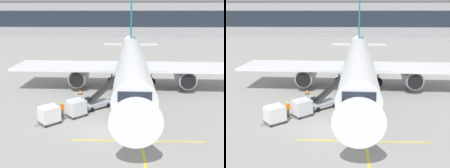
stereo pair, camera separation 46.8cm
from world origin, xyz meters
TOP-DOWN VIEW (x-y plane):
  - ground_plane at (0.00, 0.00)m, footprint 600.00×600.00m
  - parked_airplane at (3.70, 15.13)m, footprint 34.71×45.13m
  - belt_loader at (-0.62, 6.45)m, footprint 4.65×4.28m
  - baggage_cart_lead at (-2.79, 3.71)m, footprint 2.56×2.53m
  - baggage_cart_second at (-5.23, 1.63)m, footprint 2.56×2.53m
  - ground_crew_by_loader at (-4.24, 3.27)m, footprint 0.43×0.45m
  - ground_crew_by_carts at (-3.52, 4.06)m, footprint 0.37×0.53m
  - safety_cone_engine_keepout at (-3.53, 11.71)m, footprint 0.57×0.57m
  - apron_guidance_line_lead_in at (3.99, 14.33)m, footprint 0.20×110.00m
  - apron_guidance_line_stop_bar at (3.68, -2.02)m, footprint 12.00×0.20m
  - terminal_building at (5.74, 103.07)m, footprint 124.40×15.53m

SIDE VIEW (x-z plane):
  - ground_plane at x=0.00m, z-range 0.00..0.00m
  - apron_guidance_line_lead_in at x=3.99m, z-range 0.00..0.01m
  - apron_guidance_line_stop_bar at x=3.68m, z-range 0.00..0.01m
  - safety_cone_engine_keepout at x=-3.53m, z-range -0.01..0.64m
  - belt_loader at x=-0.62m, z-range -0.81..2.67m
  - ground_crew_by_loader at x=-4.24m, z-range 0.13..1.87m
  - ground_crew_by_carts at x=-3.52m, z-range 0.13..1.87m
  - baggage_cart_lead at x=-2.79m, z-range 0.04..1.96m
  - baggage_cart_second at x=-5.23m, z-range 0.04..1.96m
  - parked_airplane at x=3.70m, z-range -3.77..11.30m
  - terminal_building at x=5.74m, z-range -0.05..15.91m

